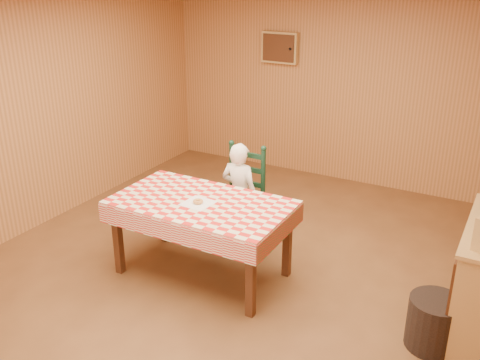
% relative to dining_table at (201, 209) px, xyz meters
% --- Properties ---
extents(ground, '(6.00, 6.00, 0.00)m').
position_rel_dining_table_xyz_m(ground, '(0.28, 0.05, -0.69)').
color(ground, brown).
rests_on(ground, ground).
extents(cabin_walls, '(5.10, 6.05, 2.65)m').
position_rel_dining_table_xyz_m(cabin_walls, '(0.27, 0.58, 1.14)').
color(cabin_walls, '#B27640').
rests_on(cabin_walls, ground).
extents(dining_table, '(1.66, 0.96, 0.77)m').
position_rel_dining_table_xyz_m(dining_table, '(0.00, 0.00, 0.00)').
color(dining_table, '#4A2713').
rests_on(dining_table, ground).
extents(ladder_chair, '(0.44, 0.40, 1.08)m').
position_rel_dining_table_xyz_m(ladder_chair, '(0.00, 0.79, -0.18)').
color(ladder_chair, black).
rests_on(ladder_chair, ground).
extents(seated_child, '(0.41, 0.27, 1.12)m').
position_rel_dining_table_xyz_m(seated_child, '(0.00, 0.73, -0.13)').
color(seated_child, white).
rests_on(seated_child, ground).
extents(napkin, '(0.28, 0.28, 0.00)m').
position_rel_dining_table_xyz_m(napkin, '(0.00, -0.05, 0.08)').
color(napkin, white).
rests_on(napkin, dining_table).
extents(donut, '(0.11, 0.11, 0.03)m').
position_rel_dining_table_xyz_m(donut, '(0.00, -0.05, 0.10)').
color(donut, '#C88B48').
rests_on(donut, napkin).
extents(storage_bin, '(0.51, 0.51, 0.42)m').
position_rel_dining_table_xyz_m(storage_bin, '(2.15, -0.02, -0.48)').
color(storage_bin, black).
rests_on(storage_bin, ground).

